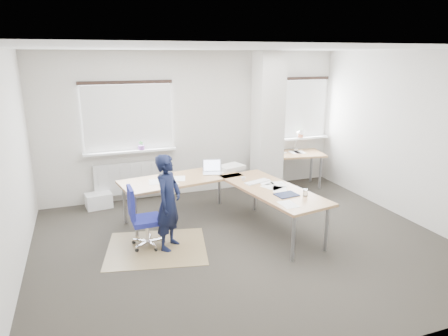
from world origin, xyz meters
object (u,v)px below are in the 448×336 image
object	(u,v)px
desk_main	(227,185)
person	(168,202)
task_chair	(145,230)
desk_side	(289,155)

from	to	relation	value
desk_main	person	size ratio (longest dim) A/B	2.01
task_chair	person	bearing A→B (deg)	-25.15
person	task_chair	bearing A→B (deg)	105.13
desk_side	person	size ratio (longest dim) A/B	1.07
desk_main	desk_side	size ratio (longest dim) A/B	1.88
desk_side	desk_main	bearing A→B (deg)	-133.34
desk_main	task_chair	bearing A→B (deg)	-176.33
desk_main	desk_side	distance (m)	2.38
desk_main	task_chair	world-z (taller)	desk_main
desk_main	desk_side	xyz separation A→B (m)	(1.91, 1.42, -0.01)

